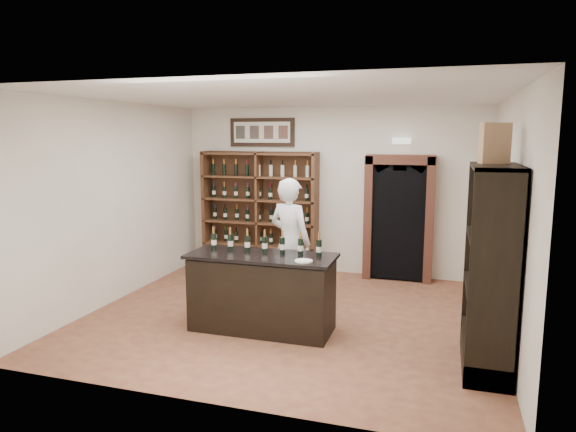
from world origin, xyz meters
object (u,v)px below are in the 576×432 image
Objects in this scene: counter_bottle_0 at (214,241)px; shopkeeper at (290,242)px; tasting_counter at (262,293)px; side_cabinet at (492,300)px; wine_shelf at (260,211)px; wine_crate at (495,143)px.

counter_bottle_0 is 1.24m from shopkeeper.
counter_bottle_0 reaches higher than tasting_counter.
counter_bottle_0 is 0.14× the size of side_cabinet.
side_cabinet reaches higher than tasting_counter.
wine_crate is (3.78, -3.01, 1.32)m from wine_shelf.
wine_shelf is at bearing 139.79° from side_cabinet.
counter_bottle_0 is at bearing -82.31° from wine_shelf.
tasting_counter is 4.37× the size of wine_crate.
tasting_counter is 6.27× the size of counter_bottle_0.
wine_shelf is 2.84m from counter_bottle_0.
wine_shelf is 5.02m from side_cabinet.
counter_bottle_0 is 3.65m from wine_crate.
shopkeeper is at bearing -58.13° from wine_shelf.
tasting_counter is 1.17m from shopkeeper.
side_cabinet is at bearing -6.93° from counter_bottle_0.
tasting_counter is 0.99× the size of shopkeeper.
side_cabinet is at bearing -40.21° from wine_shelf.
wine_crate is at bearing -3.35° from counter_bottle_0.
wine_shelf is 7.33× the size of counter_bottle_0.
counter_bottle_0 is (0.38, -2.81, 0.01)m from wine_shelf.
side_cabinet is 3.02m from shopkeeper.
wine_crate is (3.40, -0.20, 1.31)m from counter_bottle_0.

